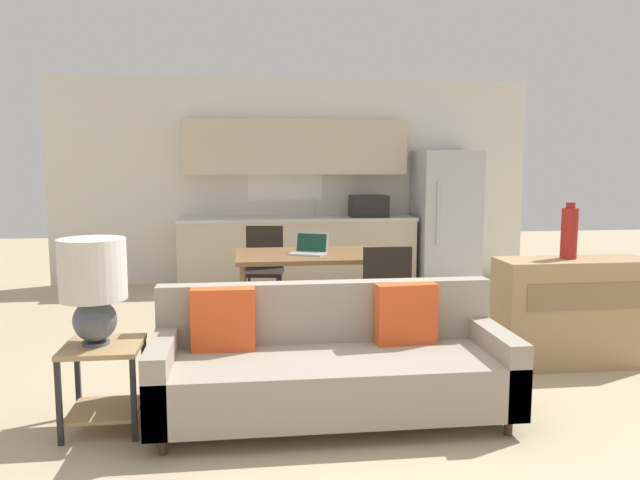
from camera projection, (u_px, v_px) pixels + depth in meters
ground_plane at (356, 417)px, 3.97m from camera, size 20.00×20.00×0.00m
wall_back at (295, 181)px, 8.36m from camera, size 6.40×0.07×2.70m
kitchen_counter at (298, 221)px, 8.13m from camera, size 3.06×0.65×2.15m
refrigerator at (445, 218)px, 8.24m from camera, size 0.77×0.78×1.76m
dining_table at (316, 260)px, 5.91m from camera, size 1.51×0.92×0.75m
couch at (331, 365)px, 3.95m from camera, size 2.21×0.80×0.82m
side_table at (104, 372)px, 3.76m from camera, size 0.45×0.45×0.53m
table_lamp at (93, 282)px, 3.69m from camera, size 0.39×0.39×0.64m
credenza at (572, 312)px, 4.96m from camera, size 1.20×0.43×0.85m
vase at (569, 233)px, 4.90m from camera, size 0.13×0.13×0.44m
dining_chair_far_left at (264, 265)px, 6.64m from camera, size 0.47×0.47×0.93m
dining_chair_near_right at (384, 293)px, 5.22m from camera, size 0.43×0.43×0.93m
laptop at (310, 249)px, 5.85m from camera, size 0.40×0.36×0.20m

